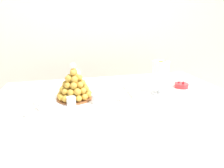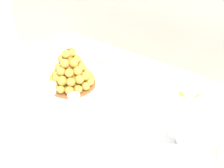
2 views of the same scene
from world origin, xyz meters
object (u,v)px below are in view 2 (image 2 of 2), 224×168
(serving_tray, at_px, (74,92))
(croquembouche, at_px, (70,70))
(dessert_cup_mid_right, at_px, (105,118))
(macaron_goblet, at_px, (184,112))
(dessert_cup_left, at_px, (26,79))
(wine_glass, at_px, (105,50))
(dessert_cup_centre, at_px, (74,101))
(dessert_cup_mid_left, at_px, (51,89))
(creme_brulee_ramekin, at_px, (40,72))

(serving_tray, bearing_deg, croquembouche, 145.47)
(dessert_cup_mid_right, bearing_deg, macaron_goblet, 16.11)
(dessert_cup_left, distance_m, wine_glass, 0.44)
(serving_tray, height_order, dessert_cup_mid_right, dessert_cup_mid_right)
(serving_tray, bearing_deg, dessert_cup_mid_right, -17.77)
(dessert_cup_left, xyz_separation_m, dessert_cup_centre, (0.33, 0.02, 0.00))
(dessert_cup_mid_left, relative_size, dessert_cup_centre, 1.00)
(croquembouche, relative_size, macaron_goblet, 0.95)
(croquembouche, distance_m, macaron_goblet, 0.61)
(serving_tray, distance_m, dessert_cup_mid_left, 0.11)
(dessert_cup_centre, distance_m, macaron_goblet, 0.50)
(croquembouche, distance_m, wine_glass, 0.25)
(serving_tray, height_order, creme_brulee_ramekin, creme_brulee_ramekin)
(wine_glass, bearing_deg, dessert_cup_mid_left, -97.62)
(macaron_goblet, bearing_deg, dessert_cup_centre, -170.53)
(croquembouche, relative_size, creme_brulee_ramekin, 2.55)
(croquembouche, distance_m, dessert_cup_left, 0.25)
(dessert_cup_mid_right, height_order, macaron_goblet, macaron_goblet)
(dessert_cup_left, bearing_deg, creme_brulee_ramekin, 98.48)
(dessert_cup_mid_left, xyz_separation_m, dessert_cup_mid_right, (0.34, -0.00, -0.00))
(serving_tray, height_order, croquembouche, croquembouche)
(serving_tray, bearing_deg, dessert_cup_left, -159.12)
(serving_tray, relative_size, dessert_cup_mid_right, 14.10)
(dessert_cup_left, bearing_deg, dessert_cup_centre, 3.10)
(dessert_cup_left, bearing_deg, croquembouche, 33.56)
(serving_tray, height_order, dessert_cup_left, dessert_cup_left)
(serving_tray, distance_m, creme_brulee_ramekin, 0.26)
(dessert_cup_mid_right, distance_m, macaron_goblet, 0.33)
(creme_brulee_ramekin, bearing_deg, dessert_cup_left, -81.52)
(dessert_cup_centre, xyz_separation_m, creme_brulee_ramekin, (-0.34, 0.08, -0.01))
(dessert_cup_mid_right, relative_size, creme_brulee_ramekin, 0.50)
(dessert_cup_centre, relative_size, creme_brulee_ramekin, 0.60)
(croquembouche, height_order, dessert_cup_mid_right, croquembouche)
(dessert_cup_mid_left, bearing_deg, serving_tray, 45.25)
(croquembouche, relative_size, dessert_cup_mid_right, 5.11)
(dessert_cup_left, height_order, wine_glass, wine_glass)
(dessert_cup_left, xyz_separation_m, dessert_cup_mid_left, (0.17, 0.02, 0.00))
(serving_tray, relative_size, wine_glass, 4.33)
(dessert_cup_mid_right, xyz_separation_m, creme_brulee_ramekin, (-0.52, 0.09, -0.01))
(dessert_cup_centre, bearing_deg, croquembouche, 138.78)
(dessert_cup_left, bearing_deg, serving_tray, 20.88)
(serving_tray, xyz_separation_m, creme_brulee_ramekin, (-0.26, 0.01, 0.02))
(dessert_cup_left, xyz_separation_m, macaron_goblet, (0.80, 0.10, 0.13))
(creme_brulee_ramekin, height_order, macaron_goblet, macaron_goblet)
(dessert_cup_centre, relative_size, wine_glass, 0.37)
(croquembouche, xyz_separation_m, dessert_cup_centre, (0.13, -0.11, -0.06))
(dessert_cup_centre, bearing_deg, macaron_goblet, 9.47)
(dessert_cup_mid_left, height_order, creme_brulee_ramekin, dessert_cup_mid_left)
(dessert_cup_left, height_order, macaron_goblet, macaron_goblet)
(dessert_cup_centre, distance_m, wine_glass, 0.38)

